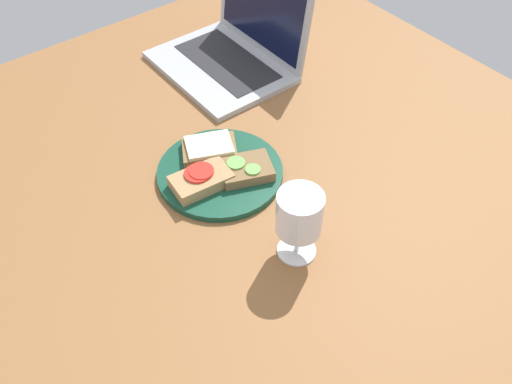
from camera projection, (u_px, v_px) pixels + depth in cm
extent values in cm
cube|color=brown|center=(248.00, 201.00, 107.41)|extent=(140.00, 140.00, 3.00)
cylinder|color=#144733|center=(220.00, 173.00, 109.51)|extent=(24.20, 24.20, 1.36)
cube|color=#A88456|center=(201.00, 180.00, 105.45)|extent=(7.60, 11.64, 2.40)
cylinder|color=red|center=(201.00, 171.00, 104.93)|extent=(4.67, 4.67, 0.61)
cylinder|color=red|center=(197.00, 173.00, 104.70)|extent=(4.99, 4.99, 0.43)
cube|color=brown|center=(246.00, 169.00, 107.69)|extent=(10.46, 11.72, 2.11)
cylinder|color=#6BB74C|center=(253.00, 169.00, 105.87)|extent=(2.92, 2.92, 0.36)
cylinder|color=#6BB74C|center=(236.00, 163.00, 107.07)|extent=(3.49, 3.49, 0.37)
cube|color=brown|center=(212.00, 149.00, 111.51)|extent=(12.04, 12.96, 2.07)
cube|color=#F4EAB7|center=(211.00, 144.00, 110.49)|extent=(9.72, 10.80, 0.71)
cylinder|color=white|center=(296.00, 250.00, 97.31)|extent=(6.72, 6.72, 0.40)
cylinder|color=white|center=(297.00, 239.00, 95.07)|extent=(0.82, 0.82, 5.74)
cylinder|color=white|center=(300.00, 213.00, 90.24)|extent=(7.69, 7.69, 7.49)
cylinder|color=white|center=(299.00, 216.00, 90.72)|extent=(7.07, 7.07, 6.17)
cube|color=#ADAFB5|center=(220.00, 67.00, 133.42)|extent=(31.56, 23.28, 1.38)
cube|color=#232326|center=(227.00, 61.00, 133.74)|extent=(25.88, 12.80, 0.16)
cube|color=#ADAFB5|center=(263.00, 8.00, 131.08)|extent=(30.93, 3.25, 19.96)
cube|color=black|center=(261.00, 9.00, 130.87)|extent=(27.78, 2.22, 16.70)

